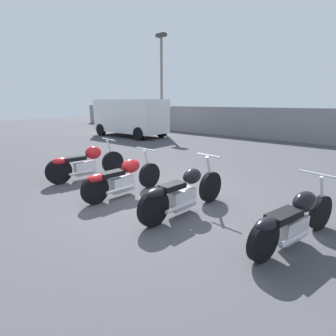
{
  "coord_description": "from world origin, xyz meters",
  "views": [
    {
      "loc": [
        3.6,
        -3.48,
        1.98
      ],
      "look_at": [
        0.0,
        0.4,
        0.65
      ],
      "focal_mm": 28.0,
      "sensor_mm": 36.0,
      "label": 1
    }
  ],
  "objects_px": {
    "motorcycle_slot_3": "(294,219)",
    "parked_van": "(130,116)",
    "motorcycle_slot_0": "(86,163)",
    "motorcycle_slot_2": "(183,192)",
    "light_pole_right": "(161,74)",
    "motorcycle_slot_1": "(123,178)"
  },
  "relations": [
    {
      "from": "motorcycle_slot_3",
      "to": "parked_van",
      "type": "bearing_deg",
      "value": 162.26
    },
    {
      "from": "motorcycle_slot_0",
      "to": "motorcycle_slot_2",
      "type": "xyz_separation_m",
      "value": [
        3.31,
        0.01,
        -0.03
      ]
    },
    {
      "from": "light_pole_right",
      "to": "motorcycle_slot_0",
      "type": "bearing_deg",
      "value": -55.59
    },
    {
      "from": "parked_van",
      "to": "motorcycle_slot_2",
      "type": "bearing_deg",
      "value": -127.27
    },
    {
      "from": "motorcycle_slot_3",
      "to": "parked_van",
      "type": "distance_m",
      "value": 12.93
    },
    {
      "from": "motorcycle_slot_2",
      "to": "motorcycle_slot_1",
      "type": "bearing_deg",
      "value": -172.23
    },
    {
      "from": "motorcycle_slot_3",
      "to": "motorcycle_slot_2",
      "type": "bearing_deg",
      "value": -161.73
    },
    {
      "from": "light_pole_right",
      "to": "parked_van",
      "type": "xyz_separation_m",
      "value": [
        0.48,
        -3.16,
        -2.59
      ]
    },
    {
      "from": "motorcycle_slot_1",
      "to": "parked_van",
      "type": "xyz_separation_m",
      "value": [
        -7.89,
        6.64,
        0.78
      ]
    },
    {
      "from": "motorcycle_slot_0",
      "to": "motorcycle_slot_1",
      "type": "xyz_separation_m",
      "value": [
        1.75,
        -0.14,
        -0.03
      ]
    },
    {
      "from": "motorcycle_slot_0",
      "to": "parked_van",
      "type": "xyz_separation_m",
      "value": [
        -6.14,
        6.5,
        0.75
      ]
    },
    {
      "from": "light_pole_right",
      "to": "motorcycle_slot_0",
      "type": "xyz_separation_m",
      "value": [
        6.61,
        -9.65,
        -3.34
      ]
    },
    {
      "from": "parked_van",
      "to": "motorcycle_slot_0",
      "type": "bearing_deg",
      "value": -139.44
    },
    {
      "from": "motorcycle_slot_2",
      "to": "parked_van",
      "type": "relative_size",
      "value": 0.47
    },
    {
      "from": "light_pole_right",
      "to": "motorcycle_slot_0",
      "type": "relative_size",
      "value": 2.91
    },
    {
      "from": "motorcycle_slot_2",
      "to": "parked_van",
      "type": "height_order",
      "value": "parked_van"
    },
    {
      "from": "motorcycle_slot_2",
      "to": "motorcycle_slot_3",
      "type": "relative_size",
      "value": 1.07
    },
    {
      "from": "parked_van",
      "to": "motorcycle_slot_1",
      "type": "bearing_deg",
      "value": -132.9
    },
    {
      "from": "light_pole_right",
      "to": "motorcycle_slot_1",
      "type": "xyz_separation_m",
      "value": [
        8.36,
        -9.8,
        -3.37
      ]
    },
    {
      "from": "motorcycle_slot_0",
      "to": "motorcycle_slot_2",
      "type": "height_order",
      "value": "motorcycle_slot_0"
    },
    {
      "from": "light_pole_right",
      "to": "motorcycle_slot_2",
      "type": "bearing_deg",
      "value": -44.17
    },
    {
      "from": "light_pole_right",
      "to": "motorcycle_slot_2",
      "type": "xyz_separation_m",
      "value": [
        9.92,
        -9.64,
        -3.37
      ]
    }
  ]
}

